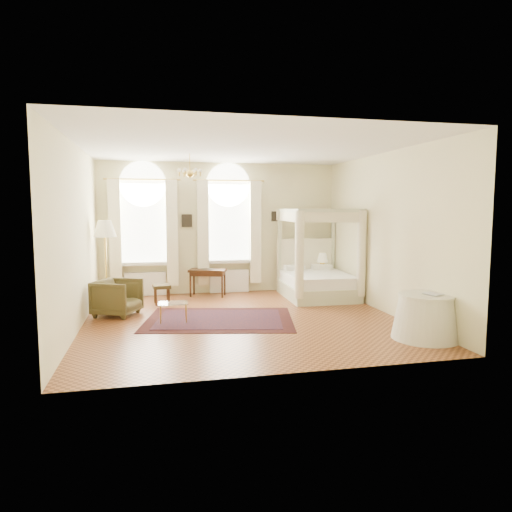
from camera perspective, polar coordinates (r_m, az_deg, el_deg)
The scene contains 18 objects.
ground at distance 8.98m, azimuth -1.59°, elevation -7.93°, with size 6.00×6.00×0.00m, color #95532B.
room_walls at distance 8.72m, azimuth -1.62°, elevation 4.80°, with size 6.00×6.00×6.00m.
window_left at distance 11.45m, azimuth -13.82°, elevation 2.45°, with size 1.62×0.27×3.29m.
window_right at distance 11.60m, azimuth -3.39°, elevation 2.66°, with size 1.62×0.27×3.29m.
chandelier at distance 9.81m, azimuth -8.27°, elevation 10.29°, with size 0.51×0.45×0.50m.
wall_pictures at distance 11.66m, azimuth -4.03°, elevation 4.65°, with size 2.54×0.03×0.39m.
canopy_bed at distance 11.15m, azimuth 7.69°, elevation -2.69°, with size 1.69×2.04×2.15m.
nightstand at distance 12.22m, azimuth 8.44°, elevation -2.93°, with size 0.39×0.35×0.56m, color #371B0F.
nightstand_lamp at distance 12.05m, azimuth 8.31°, elevation -0.34°, with size 0.30×0.30×0.44m.
writing_desk at distance 11.27m, azimuth -6.07°, elevation -2.15°, with size 0.99×0.72×0.67m.
laptop at distance 11.20m, azimuth -6.19°, elevation -1.64°, with size 0.31×0.20×0.02m, color black.
stool at distance 10.55m, azimuth -11.70°, elevation -3.92°, with size 0.42×0.42×0.44m.
armchair at distance 9.64m, azimuth -16.94°, elevation -4.99°, with size 0.79×0.81×0.74m, color #41381C.
coffee_table at distance 8.86m, azimuth -10.31°, elevation -5.98°, with size 0.56×0.41×0.38m.
floor_lamp at distance 10.40m, azimuth -18.36°, elevation 2.71°, with size 0.49×0.49×1.90m.
oriental_rug at distance 8.99m, azimuth -4.59°, elevation -7.89°, with size 3.18×2.57×0.01m.
side_table at distance 8.13m, azimuth 20.44°, elevation -7.14°, with size 1.10×1.10×0.75m.
book at distance 7.94m, azimuth 20.78°, elevation -4.55°, with size 0.21×0.29×0.03m, color black.
Camera 1 is at (-1.68, -8.55, 2.16)m, focal length 32.00 mm.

